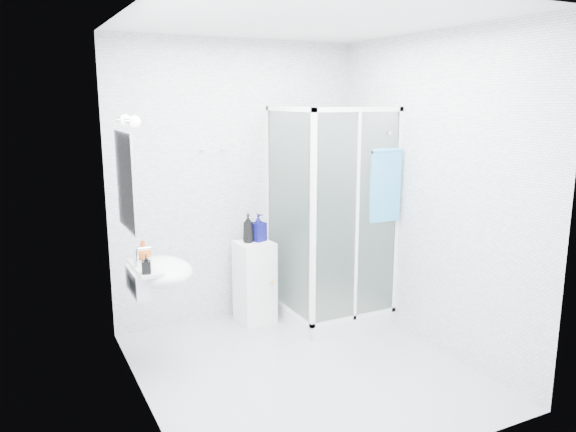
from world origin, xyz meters
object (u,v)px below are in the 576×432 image
shower_enclosure (327,275)px  soap_dispenser_orange (143,250)px  shampoo_bottle_b (258,227)px  soap_dispenser_black (146,264)px  hand_towel (386,183)px  wall_basin (158,273)px  shampoo_bottle_a (248,228)px  storage_cabinet (255,282)px

shower_enclosure → soap_dispenser_orange: size_ratio=12.78×
shampoo_bottle_b → soap_dispenser_black: (-1.22, -0.82, 0.03)m
soap_dispenser_orange → soap_dispenser_black: 0.36m
hand_towel → soap_dispenser_orange: hand_towel is taller
soap_dispenser_orange → wall_basin: bearing=-67.6°
wall_basin → shampoo_bottle_b: 1.27m
hand_towel → soap_dispenser_orange: 2.12m
hand_towel → shampoo_bottle_b: (-0.90, 0.72, -0.45)m
hand_towel → shampoo_bottle_a: hand_towel is taller
wall_basin → soap_dispenser_orange: size_ratio=3.58×
shampoo_bottle_a → soap_dispenser_orange: 1.15m
soap_dispenser_black → storage_cabinet: bearing=34.2°
shower_enclosure → storage_cabinet: bearing=155.0°
wall_basin → storage_cabinet: 1.27m
wall_basin → soap_dispenser_black: (-0.12, -0.19, 0.13)m
storage_cabinet → hand_towel: size_ratio=1.20×
soap_dispenser_orange → shower_enclosure: bearing=5.1°
hand_towel → shampoo_bottle_a: bearing=144.8°
shower_enclosure → shampoo_bottle_b: shower_enclosure is taller
shampoo_bottle_a → shampoo_bottle_b: 0.11m
shower_enclosure → storage_cabinet: shower_enclosure is taller
wall_basin → soap_dispenser_black: 0.26m
shower_enclosure → shampoo_bottle_a: bearing=155.2°
hand_towel → shampoo_bottle_b: 1.23m
hand_towel → storage_cabinet: bearing=144.2°
shower_enclosure → shampoo_bottle_b: (-0.56, 0.32, 0.45)m
shower_enclosure → soap_dispenser_black: size_ratio=14.58×
storage_cabinet → shampoo_bottle_b: size_ratio=2.98×
shower_enclosure → soap_dispenser_black: shower_enclosure is taller
soap_dispenser_black → hand_towel: bearing=2.8°
shampoo_bottle_b → soap_dispenser_black: 1.47m
storage_cabinet → shampoo_bottle_b: 0.52m
shampoo_bottle_a → hand_towel: bearing=-35.2°
wall_basin → storage_cabinet: size_ratio=0.73×
soap_dispenser_orange → hand_towel: bearing=-6.9°
wall_basin → shampoo_bottle_b: size_ratio=2.17×
hand_towel → soap_dispenser_black: size_ratio=4.69×
shower_enclosure → soap_dispenser_orange: 1.80m
storage_cabinet → soap_dispenser_orange: bearing=-161.6°
hand_towel → shampoo_bottle_a: 1.31m
storage_cabinet → soap_dispenser_black: soap_dispenser_black is taller
storage_cabinet → hand_towel: bearing=-39.0°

